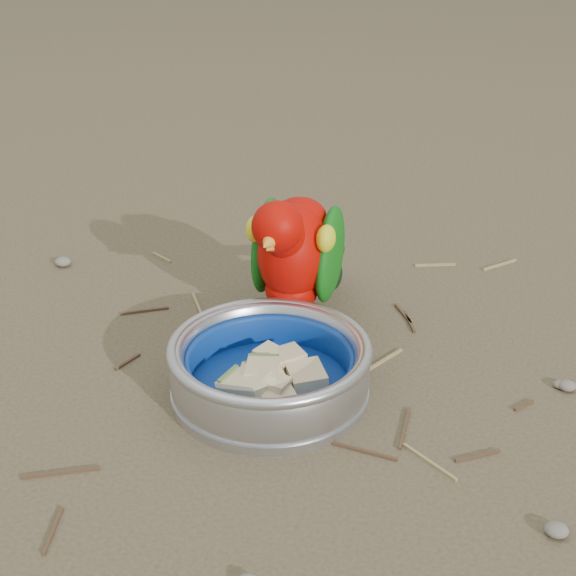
% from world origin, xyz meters
% --- Properties ---
extents(ground, '(60.00, 60.00, 0.00)m').
position_xyz_m(ground, '(0.00, 0.00, 0.00)').
color(ground, brown).
extents(food_bowl, '(0.20, 0.20, 0.02)m').
position_xyz_m(food_bowl, '(0.06, 0.04, 0.01)').
color(food_bowl, '#B2B2BA').
rests_on(food_bowl, ground).
extents(bowl_wall, '(0.20, 0.20, 0.04)m').
position_xyz_m(bowl_wall, '(0.06, 0.04, 0.04)').
color(bowl_wall, '#B2B2BA').
rests_on(bowl_wall, food_bowl).
extents(fruit_wedges, '(0.12, 0.12, 0.03)m').
position_xyz_m(fruit_wedges, '(0.06, 0.04, 0.03)').
color(fruit_wedges, beige).
rests_on(fruit_wedges, food_bowl).
extents(lory_parrot, '(0.11, 0.22, 0.17)m').
position_xyz_m(lory_parrot, '(0.04, 0.17, 0.09)').
color(lory_parrot, '#B00701').
rests_on(lory_parrot, ground).
extents(ground_debris, '(0.90, 0.80, 0.01)m').
position_xyz_m(ground_debris, '(-0.01, 0.08, 0.00)').
color(ground_debris, '#917F4F').
rests_on(ground_debris, ground).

